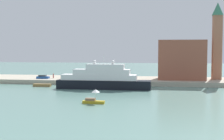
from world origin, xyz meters
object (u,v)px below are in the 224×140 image
(work_barge, at_px, (42,85))
(mooring_bollard, at_px, (108,80))
(bell_tower, at_px, (217,38))
(parked_car, at_px, (43,77))
(person_figure, at_px, (53,76))
(large_yacht, at_px, (102,79))
(small_motorboat, at_px, (94,98))
(harbor_building, at_px, (181,60))

(work_barge, relative_size, mooring_bollard, 8.32)
(bell_tower, relative_size, mooring_bollard, 38.39)
(parked_car, height_order, person_figure, person_figure)
(large_yacht, relative_size, mooring_bollard, 40.84)
(bell_tower, bearing_deg, work_barge, -162.43)
(large_yacht, distance_m, person_figure, 27.08)
(large_yacht, distance_m, mooring_bollard, 9.77)
(bell_tower, bearing_deg, small_motorboat, -126.07)
(large_yacht, distance_m, parked_car, 28.45)
(parked_car, bearing_deg, work_barge, -69.56)
(small_motorboat, bearing_deg, parked_car, 124.73)
(small_motorboat, distance_m, bell_tower, 59.85)
(bell_tower, xyz_separation_m, mooring_bollard, (-36.93, -11.44, -14.25))
(bell_tower, distance_m, person_figure, 60.35)
(large_yacht, height_order, small_motorboat, large_yacht)
(parked_car, bearing_deg, person_figure, 36.17)
(person_figure, xyz_separation_m, mooring_bollard, (21.64, -6.70, -0.47))
(harbor_building, distance_m, person_figure, 46.70)
(small_motorboat, bearing_deg, person_figure, 120.14)
(large_yacht, bearing_deg, work_barge, 171.90)
(small_motorboat, relative_size, parked_car, 1.09)
(bell_tower, bearing_deg, large_yacht, -150.27)
(parked_car, bearing_deg, small_motorboat, -55.27)
(work_barge, relative_size, parked_car, 1.31)
(small_motorboat, bearing_deg, bell_tower, 53.93)
(small_motorboat, xyz_separation_m, work_barge, (-23.43, 28.63, -0.74))
(work_barge, distance_m, parked_car, 12.05)
(small_motorboat, height_order, mooring_bollard, small_motorboat)
(work_barge, height_order, harbor_building, harbor_building)
(person_figure, height_order, mooring_bollard, person_figure)
(work_barge, height_order, parked_car, parked_car)
(large_yacht, xyz_separation_m, small_motorboat, (2.91, -25.71, -1.81))
(harbor_building, height_order, person_figure, harbor_building)
(bell_tower, distance_m, mooring_bollard, 41.20)
(large_yacht, relative_size, harbor_building, 1.77)
(work_barge, distance_m, mooring_bollard, 21.75)
(small_motorboat, xyz_separation_m, mooring_bollard, (-2.81, 35.41, 0.69))
(large_yacht, bearing_deg, parked_car, 150.26)
(work_barge, height_order, mooring_bollard, mooring_bollard)
(parked_car, bearing_deg, mooring_bollard, -10.07)
(large_yacht, relative_size, bell_tower, 1.06)
(large_yacht, height_order, mooring_bollard, large_yacht)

